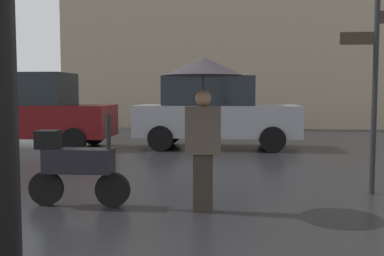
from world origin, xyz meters
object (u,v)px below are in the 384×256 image
pedestrian_with_umbrella (203,89)px  parked_car_right (215,112)px  parked_scooter (75,165)px  street_signpost (376,77)px  parked_car_left (34,111)px

pedestrian_with_umbrella → parked_car_right: 6.63m
parked_scooter → street_signpost: size_ratio=0.48×
street_signpost → parked_car_right: bearing=115.7°
parked_car_right → street_signpost: bearing=124.8°
parked_car_right → parked_scooter: bearing=85.6°
pedestrian_with_umbrella → parked_scooter: 1.98m
pedestrian_with_umbrella → parked_car_left: bearing=84.8°
parked_car_right → pedestrian_with_umbrella: bearing=100.3°
pedestrian_with_umbrella → street_signpost: street_signpost is taller
pedestrian_with_umbrella → parked_scooter: pedestrian_with_umbrella is taller
pedestrian_with_umbrella → parked_scooter: (-1.70, 0.11, -1.00)m
pedestrian_with_umbrella → street_signpost: size_ratio=0.68×
parked_car_right → parked_car_left: bearing=13.4°
parked_car_right → street_signpost: 6.01m
parked_scooter → parked_car_right: bearing=63.5°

